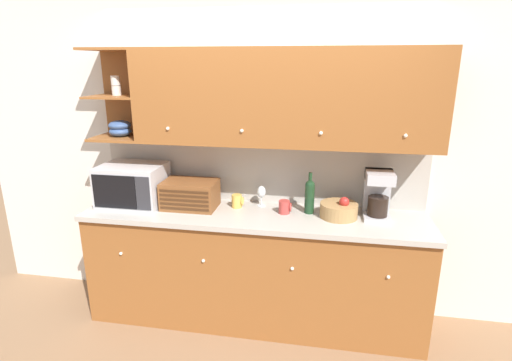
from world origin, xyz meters
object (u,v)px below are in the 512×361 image
object	(u,v)px
microwave	(133,185)
wine_glass	(261,193)
bread_box	(190,194)
wine_bottle	(310,195)
mug	(237,201)
fruit_basket	(339,210)
coffee_maker	(378,194)
mug_blue_second	(285,207)

from	to	relation	value
microwave	wine_glass	bearing A→B (deg)	7.77
bread_box	wine_bottle	size ratio (longest dim) A/B	1.32
mug	wine_glass	xyz separation A→B (m)	(0.19, 0.07, 0.06)
wine_glass	fruit_basket	size ratio (longest dim) A/B	0.60
microwave	mug	world-z (taller)	microwave
wine_glass	wine_bottle	bearing A→B (deg)	-12.96
bread_box	microwave	bearing A→B (deg)	-179.06
bread_box	fruit_basket	world-z (taller)	bread_box
coffee_maker	wine_bottle	bearing A→B (deg)	-179.86
bread_box	fruit_basket	size ratio (longest dim) A/B	1.51
fruit_basket	coffee_maker	xyz separation A→B (m)	(0.28, 0.05, 0.13)
microwave	bread_box	distance (m)	0.49
wine_bottle	fruit_basket	xyz separation A→B (m)	(0.23, -0.05, -0.09)
coffee_maker	wine_glass	bearing A→B (deg)	174.34
mug	mug_blue_second	world-z (taller)	mug
mug	mug_blue_second	distance (m)	0.40
mug_blue_second	coffee_maker	size ratio (longest dim) A/B	0.28
fruit_basket	wine_bottle	bearing A→B (deg)	167.53
bread_box	mug	world-z (taller)	bread_box
microwave	mug	distance (m)	0.88
bread_box	fruit_basket	bearing A→B (deg)	-0.29
microwave	coffee_maker	bearing A→B (deg)	1.57
mug_blue_second	wine_bottle	size ratio (longest dim) A/B	0.32
mug	fruit_basket	world-z (taller)	fruit_basket
wine_glass	microwave	bearing A→B (deg)	-172.23
mug_blue_second	wine_glass	bearing A→B (deg)	146.80
bread_box	fruit_basket	distance (m)	1.19
wine_glass	wine_bottle	size ratio (longest dim) A/B	0.52
microwave	coffee_maker	distance (m)	1.96
microwave	wine_glass	world-z (taller)	microwave
bread_box	coffee_maker	bearing A→B (deg)	1.78
wine_glass	fruit_basket	bearing A→B (deg)	-12.78
fruit_basket	coffee_maker	world-z (taller)	coffee_maker
mug_blue_second	fruit_basket	xyz separation A→B (m)	(0.42, -0.01, 0.01)
wine_bottle	coffee_maker	xyz separation A→B (m)	(0.51, 0.00, 0.04)
microwave	bread_box	world-z (taller)	microwave
mug_blue_second	coffee_maker	world-z (taller)	coffee_maker
bread_box	mug	distance (m)	0.39
bread_box	mug_blue_second	bearing A→B (deg)	0.00
microwave	wine_bottle	distance (m)	1.45
wine_bottle	fruit_basket	size ratio (longest dim) A/B	1.15
mug	wine_glass	bearing A→B (deg)	20.38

